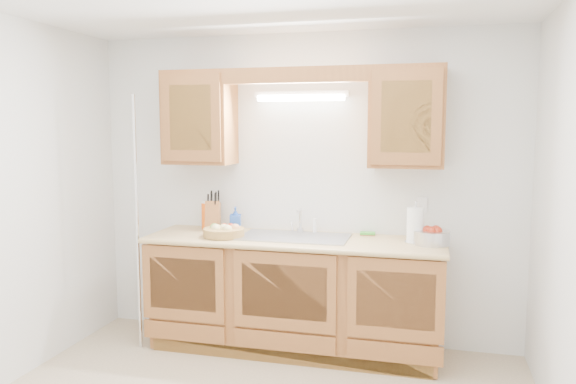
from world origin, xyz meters
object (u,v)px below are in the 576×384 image
(fruit_basket, at_px, (224,231))
(knife_block, at_px, (213,215))
(apple_bowl, at_px, (432,236))
(paper_towel, at_px, (415,226))

(fruit_basket, bearing_deg, knife_block, 127.26)
(fruit_basket, height_order, apple_bowl, apple_bowl)
(knife_block, relative_size, paper_towel, 1.08)
(fruit_basket, relative_size, paper_towel, 1.23)
(knife_block, height_order, paper_towel, knife_block)
(fruit_basket, relative_size, knife_block, 1.14)
(knife_block, xyz_separation_m, paper_towel, (1.65, -0.13, 0.01))
(knife_block, relative_size, apple_bowl, 1.25)
(fruit_basket, bearing_deg, apple_bowl, 3.93)
(fruit_basket, distance_m, apple_bowl, 1.58)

